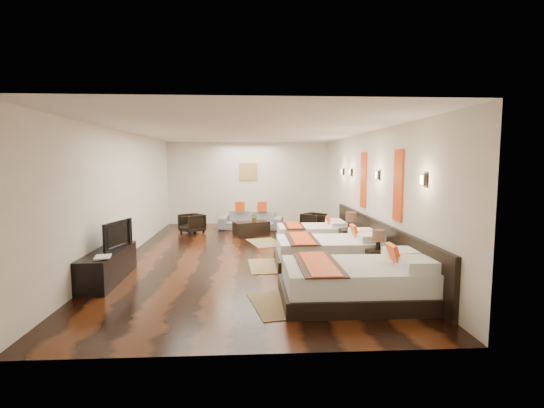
{
  "coord_description": "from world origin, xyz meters",
  "views": [
    {
      "loc": [
        0.03,
        -8.95,
        2.11
      ],
      "look_at": [
        0.58,
        0.68,
        1.1
      ],
      "focal_mm": 26.22,
      "sensor_mm": 36.0,
      "label": 1
    }
  ],
  "objects": [
    {
      "name": "nightstand_b",
      "position": [
        2.45,
        0.29,
        0.33
      ],
      "size": [
        0.47,
        0.47,
        0.94
      ],
      "color": "black",
      "rests_on": "floor"
    },
    {
      "name": "orange_panel_b",
      "position": [
        2.73,
        0.3,
        1.7
      ],
      "size": [
        0.04,
        0.4,
        1.3
      ],
      "primitive_type": "cube",
      "color": "#D86014",
      "rests_on": "right_wall"
    },
    {
      "name": "book",
      "position": [
        -2.5,
        -2.46,
        0.57
      ],
      "size": [
        0.33,
        0.39,
        0.03
      ],
      "primitive_type": "imported",
      "rotation": [
        0.0,
        0.0,
        0.23
      ],
      "color": "black",
      "rests_on": "tv_console"
    },
    {
      "name": "tv_console",
      "position": [
        -2.5,
        -1.86,
        0.28
      ],
      "size": [
        0.5,
        1.8,
        0.55
      ],
      "primitive_type": "cube",
      "color": "black",
      "rests_on": "floor"
    },
    {
      "name": "bed_near",
      "position": [
        1.7,
        -3.16,
        0.3
      ],
      "size": [
        2.32,
        1.46,
        0.89
      ],
      "color": "black",
      "rests_on": "floor"
    },
    {
      "name": "orange_panel_a",
      "position": [
        2.73,
        -1.9,
        1.7
      ],
      "size": [
        0.04,
        0.4,
        1.3
      ],
      "primitive_type": "cube",
      "color": "#D86014",
      "rests_on": "right_wall"
    },
    {
      "name": "sconce_mid",
      "position": [
        2.7,
        -0.8,
        1.85
      ],
      "size": [
        0.07,
        0.12,
        0.18
      ],
      "color": "black",
      "rests_on": "right_wall"
    },
    {
      "name": "table_plant",
      "position": [
        0.18,
        2.44,
        0.53
      ],
      "size": [
        0.25,
        0.22,
        0.26
      ],
      "primitive_type": "imported",
      "rotation": [
        0.0,
        0.0,
        0.06
      ],
      "color": "#24561C",
      "rests_on": "coffee_table"
    },
    {
      "name": "sconce_lounge",
      "position": [
        2.7,
        2.3,
        1.85
      ],
      "size": [
        0.07,
        0.12,
        0.18
      ],
      "color": "black",
      "rests_on": "right_wall"
    },
    {
      "name": "sofa",
      "position": [
        0.08,
        3.52,
        0.29
      ],
      "size": [
        2.08,
        1.1,
        0.58
      ],
      "primitive_type": "imported",
      "rotation": [
        0.0,
        0.0,
        -0.17
      ],
      "color": "slate",
      "rests_on": "floor"
    },
    {
      "name": "headboard_panel",
      "position": [
        2.71,
        -0.8,
        0.45
      ],
      "size": [
        0.08,
        6.6,
        0.9
      ],
      "primitive_type": "cube",
      "color": "black",
      "rests_on": "floor"
    },
    {
      "name": "left_wall",
      "position": [
        -2.75,
        0.0,
        1.4
      ],
      "size": [
        0.01,
        9.5,
        2.8
      ],
      "primitive_type": "cube",
      "color": "silver",
      "rests_on": "floor"
    },
    {
      "name": "tv",
      "position": [
        -2.45,
        -1.64,
        0.8
      ],
      "size": [
        0.33,
        0.88,
        0.5
      ],
      "primitive_type": "imported",
      "rotation": [
        0.0,
        0.0,
        1.32
      ],
      "color": "black",
      "rests_on": "tv_console"
    },
    {
      "name": "bed_far",
      "position": [
        1.69,
        1.27,
        0.24
      ],
      "size": [
        1.86,
        1.17,
        0.71
      ],
      "color": "black",
      "rests_on": "floor"
    },
    {
      "name": "coffee_table",
      "position": [
        0.08,
        2.47,
        0.2
      ],
      "size": [
        1.11,
        0.82,
        0.4
      ],
      "primitive_type": "cube",
      "rotation": [
        0.0,
        0.0,
        0.37
      ],
      "color": "black",
      "rests_on": "floor"
    },
    {
      "name": "ceiling",
      "position": [
        0.0,
        0.0,
        2.8
      ],
      "size": [
        5.5,
        9.5,
        0.01
      ],
      "primitive_type": "cube",
      "color": "white",
      "rests_on": "floor"
    },
    {
      "name": "armchair_left",
      "position": [
        -1.7,
        2.98,
        0.29
      ],
      "size": [
        0.88,
        0.88,
        0.57
      ],
      "primitive_type": "imported",
      "rotation": [
        0.0,
        0.0,
        -0.87
      ],
      "color": "black",
      "rests_on": "floor"
    },
    {
      "name": "jute_mat_far",
      "position": [
        0.45,
        1.35,
        0.01
      ],
      "size": [
        1.05,
        1.36,
        0.01
      ],
      "primitive_type": "cube",
      "rotation": [
        0.0,
        0.0,
        0.28
      ],
      "color": "olive",
      "rests_on": "floor"
    },
    {
      "name": "jute_mat_near",
      "position": [
        0.46,
        -3.24,
        0.01
      ],
      "size": [
        0.97,
        1.32,
        0.01
      ],
      "primitive_type": "cube",
      "rotation": [
        0.0,
        0.0,
        0.2
      ],
      "color": "olive",
      "rests_on": "floor"
    },
    {
      "name": "right_wall",
      "position": [
        2.75,
        0.0,
        1.4
      ],
      "size": [
        0.01,
        9.5,
        2.8
      ],
      "primitive_type": "cube",
      "color": "silver",
      "rests_on": "floor"
    },
    {
      "name": "jute_mat_mid",
      "position": [
        0.4,
        -1.01,
        0.01
      ],
      "size": [
        0.83,
        1.25,
        0.01
      ],
      "primitive_type": "cube",
      "rotation": [
        0.0,
        0.0,
        0.07
      ],
      "color": "olive",
      "rests_on": "floor"
    },
    {
      "name": "sconce_far",
      "position": [
        2.7,
        1.4,
        1.85
      ],
      "size": [
        0.07,
        0.12,
        0.18
      ],
      "color": "black",
      "rests_on": "right_wall"
    },
    {
      "name": "back_wall",
      "position": [
        0.0,
        4.75,
        1.4
      ],
      "size": [
        5.5,
        0.01,
        2.8
      ],
      "primitive_type": "cube",
      "color": "silver",
      "rests_on": "floor"
    },
    {
      "name": "armchair_right",
      "position": [
        2.0,
        3.01,
        0.28
      ],
      "size": [
        0.87,
        0.87,
        0.57
      ],
      "primitive_type": "imported",
      "rotation": [
        0.0,
        0.0,
        0.81
      ],
      "color": "black",
      "rests_on": "floor"
    },
    {
      "name": "bed_mid",
      "position": [
        1.7,
        -1.0,
        0.29
      ],
      "size": [
        2.21,
        1.39,
        0.84
      ],
      "color": "black",
      "rests_on": "floor"
    },
    {
      "name": "gold_artwork",
      "position": [
        0.0,
        4.73,
        1.8
      ],
      "size": [
        0.6,
        0.04,
        0.6
      ],
      "primitive_type": "cube",
      "color": "#AD873F",
      "rests_on": "back_wall"
    },
    {
      "name": "floor",
      "position": [
        0.0,
        0.0,
        0.0
      ],
      "size": [
        5.5,
        9.5,
        0.01
      ],
      "primitive_type": "cube",
      "color": "black",
      "rests_on": "ground"
    },
    {
      "name": "figurine",
      "position": [
        -2.5,
        -1.12,
        0.71
      ],
      "size": [
        0.38,
        0.38,
        0.32
      ],
      "primitive_type": "imported",
      "rotation": [
        0.0,
        0.0,
        0.3
      ],
      "color": "brown",
      "rests_on": "tv_console"
    },
    {
      "name": "sconce_near",
      "position": [
        2.7,
        -3.0,
        1.85
      ],
      "size": [
        0.07,
        0.12,
        0.18
      ],
      "color": "black",
      "rests_on": "right_wall"
    },
    {
      "name": "nightstand_a",
      "position": [
        2.44,
        -1.73,
        0.3
      ],
      "size": [
        0.43,
        0.43,
        0.85
      ],
      "color": "black",
      "rests_on": "floor"
    }
  ]
}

